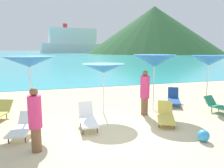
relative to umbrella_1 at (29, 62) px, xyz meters
name	(u,v)px	position (x,y,z in m)	size (l,w,h in m)	color
ground_plane	(75,87)	(2.58, 8.11, -2.35)	(50.00, 100.00, 0.30)	beige
ocean_water	(47,52)	(2.58, 226.55, -2.19)	(650.00, 440.00, 0.02)	#2DADBC
headland_hill	(154,30)	(65.07, 115.78, 12.04)	(82.44, 82.44, 28.47)	#235128
umbrella_1	(29,62)	(0.00, 0.00, 0.00)	(1.82, 1.82, 2.39)	silver
umbrella_2	(103,68)	(2.77, 0.37, -0.33)	(1.92, 1.92, 2.05)	silver
umbrella_3	(154,61)	(5.01, 0.30, -0.05)	(1.99, 1.99, 2.40)	silver
umbrella_4	(209,60)	(7.98, 0.47, -0.09)	(1.94, 1.94, 2.34)	silver
lounge_chair_0	(166,115)	(4.62, -1.42, -1.94)	(1.18, 1.58, 0.67)	#D8BF4C
lounge_chair_1	(221,106)	(7.44, -1.05, -1.90)	(0.84, 1.56, 0.63)	#268C66
lounge_chair_2	(88,118)	(1.83, -1.08, -1.87)	(0.59, 1.49, 0.76)	white
lounge_chair_5	(23,127)	(-0.21, -1.25, -1.90)	(0.82, 1.51, 0.61)	white
lounge_chair_6	(174,98)	(6.38, 0.80, -1.91)	(1.18, 1.58, 0.74)	#1E478C
beachgoer_0	(145,92)	(4.31, -0.30, -1.25)	(0.37, 0.37, 1.80)	brown
beachgoer_1	(35,119)	(0.23, -2.45, -1.31)	(0.34, 0.34, 1.69)	brown
beach_ball	(204,136)	(4.81, -3.19, -2.03)	(0.34, 0.34, 0.34)	#3399D8
cruise_ship	(73,42)	(20.63, 157.63, 5.73)	(47.38, 17.61, 20.80)	white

